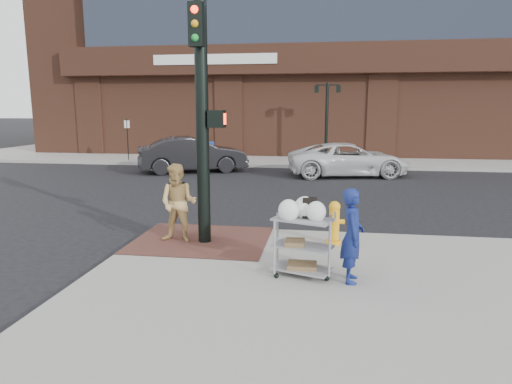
% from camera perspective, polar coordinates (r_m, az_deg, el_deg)
% --- Properties ---
extents(ground, '(220.00, 220.00, 0.00)m').
position_cam_1_polar(ground, '(8.88, -4.59, -8.73)').
color(ground, black).
rests_on(ground, ground).
extents(sidewalk_far, '(65.00, 36.00, 0.15)m').
position_cam_1_polar(sidewalk_far, '(41.62, 23.37, 5.74)').
color(sidewalk_far, '#989590').
rests_on(sidewalk_far, ground).
extents(brick_curb_ramp, '(2.80, 2.40, 0.01)m').
position_cam_1_polar(brick_curb_ramp, '(9.81, -6.84, -5.94)').
color(brick_curb_ramp, '#4F2D25').
rests_on(brick_curb_ramp, sidewalk_near).
extents(lamp_post, '(1.32, 0.22, 4.00)m').
position_cam_1_polar(lamp_post, '(24.16, 8.84, 9.67)').
color(lamp_post, black).
rests_on(lamp_post, sidewalk_far).
extents(parking_sign, '(0.05, 0.05, 2.20)m').
position_cam_1_polar(parking_sign, '(25.46, -15.75, 6.36)').
color(parking_sign, black).
rests_on(parking_sign, sidewalk_far).
extents(traffic_signal_pole, '(0.61, 0.51, 5.00)m').
position_cam_1_polar(traffic_signal_pole, '(9.26, -6.67, 9.88)').
color(traffic_signal_pole, black).
rests_on(traffic_signal_pole, sidewalk_near).
extents(woman_blue, '(0.38, 0.57, 1.53)m').
position_cam_1_polar(woman_blue, '(7.45, 11.95, -5.34)').
color(woman_blue, navy).
rests_on(woman_blue, sidewalk_near).
extents(pedestrian_tan, '(0.82, 0.66, 1.64)m').
position_cam_1_polar(pedestrian_tan, '(9.59, -9.67, -1.39)').
color(pedestrian_tan, tan).
rests_on(pedestrian_tan, sidewalk_near).
extents(sedan_dark, '(5.18, 3.53, 1.62)m').
position_cam_1_polar(sedan_dark, '(21.10, -7.93, 4.66)').
color(sedan_dark, black).
rests_on(sedan_dark, ground).
extents(minivan_white, '(5.51, 3.33, 1.43)m').
position_cam_1_polar(minivan_white, '(20.09, 11.47, 4.00)').
color(minivan_white, silver).
rests_on(minivan_white, ground).
extents(utility_cart, '(1.07, 0.81, 1.32)m').
position_cam_1_polar(utility_cart, '(7.64, 5.85, -6.08)').
color(utility_cart, gray).
rests_on(utility_cart, sidewalk_near).
extents(fire_hydrant, '(0.42, 0.30, 0.90)m').
position_cam_1_polar(fire_hydrant, '(9.49, 9.75, -3.75)').
color(fire_hydrant, '#FBA915').
rests_on(fire_hydrant, sidewalk_near).
extents(newsbox_yellow, '(0.53, 0.50, 1.05)m').
position_cam_1_polar(newsbox_yellow, '(24.65, -9.13, 5.15)').
color(newsbox_yellow, orange).
rests_on(newsbox_yellow, sidewalk_far).
extents(newsbox_blue, '(0.49, 0.46, 0.97)m').
position_cam_1_polar(newsbox_blue, '(24.66, -5.73, 5.14)').
color(newsbox_blue, navy).
rests_on(newsbox_blue, sidewalk_far).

